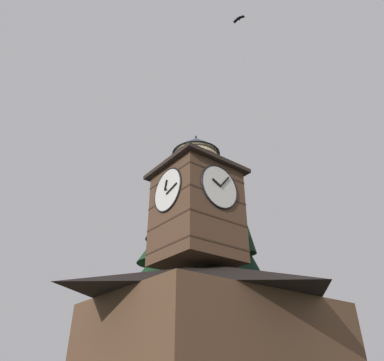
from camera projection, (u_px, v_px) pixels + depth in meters
name	position (u px, v px, depth m)	size (l,w,h in m)	color
building_main	(214.00, 336.00, 17.38)	(11.93, 9.88, 7.37)	brown
clock_tower	(196.00, 202.00, 20.96)	(4.85, 4.85, 8.77)	brown
pine_tree_behind	(157.00, 314.00, 23.21)	(7.27, 7.27, 13.80)	#473323
pine_tree_aside	(250.00, 314.00, 25.70)	(5.63, 5.63, 14.39)	#473323
moon	(188.00, 274.00, 51.97)	(1.60, 1.60, 1.60)	silver
flying_bird_high	(239.00, 19.00, 20.77)	(0.35, 0.75, 0.16)	black
flying_bird_low	(206.00, 159.00, 25.78)	(0.47, 0.51, 0.11)	black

